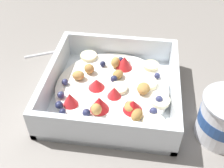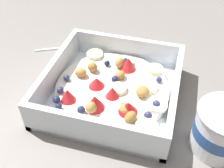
{
  "view_description": "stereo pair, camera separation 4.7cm",
  "coord_description": "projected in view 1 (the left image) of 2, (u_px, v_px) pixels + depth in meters",
  "views": [
    {
      "loc": [
        0.34,
        0.04,
        0.35
      ],
      "look_at": [
        -0.01,
        -0.01,
        0.03
      ],
      "focal_mm": 43.39,
      "sensor_mm": 36.0,
      "label": 1
    },
    {
      "loc": [
        0.33,
        0.09,
        0.35
      ],
      "look_at": [
        -0.01,
        -0.01,
        0.03
      ],
      "focal_mm": 43.39,
      "sensor_mm": 36.0,
      "label": 2
    }
  ],
  "objects": [
    {
      "name": "ground_plane",
      "position": [
        115.0,
        99.0,
        0.49
      ],
      "size": [
        2.4,
        2.4,
        0.0
      ],
      "primitive_type": "plane",
      "color": "gray"
    },
    {
      "name": "spoon",
      "position": [
        80.0,
        46.0,
        0.6
      ],
      "size": [
        0.09,
        0.16,
        0.01
      ],
      "color": "silver",
      "rests_on": "ground"
    },
    {
      "name": "fruit_bowl",
      "position": [
        112.0,
        89.0,
        0.48
      ],
      "size": [
        0.22,
        0.22,
        0.06
      ],
      "color": "white",
      "rests_on": "ground"
    }
  ]
}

